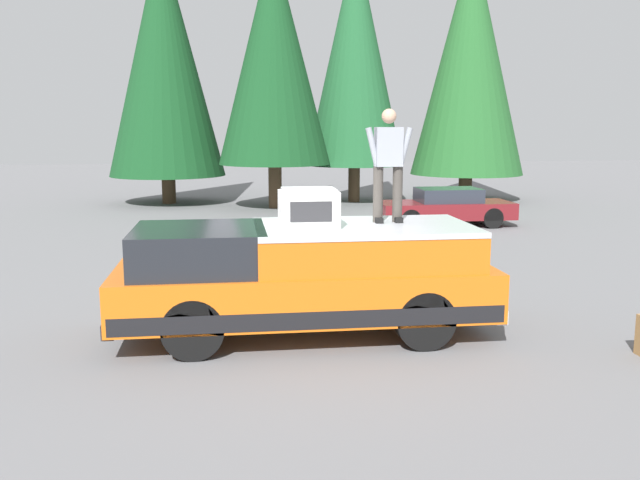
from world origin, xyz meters
name	(u,v)px	position (x,y,z in m)	size (l,w,h in m)	color
ground_plane	(282,327)	(0.00, 0.00, 0.00)	(90.00, 90.00, 0.00)	slate
pickup_truck	(305,278)	(-0.46, -0.32, 0.87)	(2.01, 5.54, 1.65)	orange
compressor_unit	(309,208)	(-0.56, -0.36, 1.93)	(0.65, 0.84, 0.56)	white
person_on_truck_bed	(388,162)	(-0.22, -1.60, 2.55)	(0.29, 0.72, 1.69)	#423D38
parked_car_maroon	(445,207)	(10.05, -5.84, 0.58)	(1.64, 4.10, 1.16)	maroon
conifer_far_left	(470,59)	(16.90, -8.87, 5.67)	(4.53, 4.53, 10.29)	#4C3826
conifer_left	(355,55)	(16.89, -4.22, 5.78)	(3.87, 3.87, 10.10)	#4C3826
conifer_center_left	(274,55)	(15.29, -0.93, 5.58)	(4.12, 4.12, 9.55)	#4C3826
conifer_center_right	(164,58)	(17.33, 3.14, 5.61)	(4.48, 4.48, 10.13)	#4C3826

